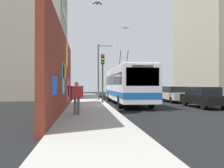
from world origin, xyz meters
TOP-DOWN VIEW (x-y plane):
  - ground_plane at (0.00, 0.00)m, footprint 80.00×80.00m
  - sidewalk_slab at (0.00, 1.60)m, footprint 48.00×3.20m
  - graffiti_wall at (-4.16, 3.35)m, footprint 13.66×0.32m
  - building_far_left at (11.49, 9.20)m, footprint 9.87×9.40m
  - building_far_right at (13.75, -17.00)m, footprint 13.88×6.24m
  - city_bus at (1.72, -1.80)m, footprint 11.34×2.64m
  - parked_car_black at (-2.00, -7.00)m, footprint 4.47×1.75m
  - parked_car_champagne at (3.70, -7.00)m, footprint 4.79×1.90m
  - parked_car_navy at (9.23, -7.00)m, footprint 4.82×1.85m
  - pedestrian_near_wall at (-6.12, 2.37)m, footprint 0.23×0.69m
  - traffic_light at (1.74, 0.35)m, footprint 0.49×0.28m
  - street_lamp at (6.39, 0.21)m, footprint 0.44×1.94m
  - curbside_puddle at (-3.95, -0.60)m, footprint 2.19×2.19m

SIDE VIEW (x-z plane):
  - ground_plane at x=0.00m, z-range 0.00..0.00m
  - curbside_puddle at x=-3.95m, z-range 0.00..0.00m
  - sidewalk_slab at x=0.00m, z-range 0.00..0.15m
  - parked_car_black at x=-2.00m, z-range 0.04..1.62m
  - parked_car_navy at x=9.23m, z-range 0.05..1.63m
  - parked_car_champagne at x=3.70m, z-range 0.05..1.63m
  - pedestrian_near_wall at x=-6.12m, z-range 0.31..2.06m
  - city_bus at x=1.72m, z-range -0.71..4.32m
  - graffiti_wall at x=-4.16m, z-range 0.00..4.92m
  - traffic_light at x=1.74m, z-range 0.89..5.18m
  - street_lamp at x=6.39m, z-range 0.65..6.67m
  - building_far_left at x=11.49m, z-range 0.00..19.57m
  - building_far_right at x=13.75m, z-range 0.00..21.62m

